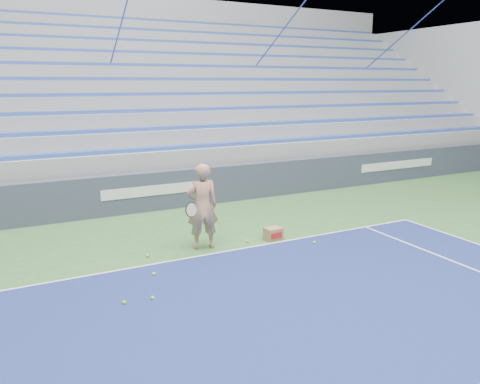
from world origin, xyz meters
TOP-DOWN VIEW (x-y plane):
  - sponsor_barrier at (0.00, 15.88)m, footprint 30.00×0.32m
  - bleachers at (0.00, 21.60)m, footprint 31.00×9.15m
  - tennis_player at (-0.08, 12.33)m, footprint 0.98×0.89m
  - ball_box at (1.57, 12.11)m, footprint 0.42×0.34m
  - tennis_ball_0 at (0.95, 12.22)m, footprint 0.07×0.07m
  - tennis_ball_1 at (-2.25, 10.44)m, footprint 0.07×0.07m
  - tennis_ball_2 at (-1.48, 11.36)m, footprint 0.07×0.07m
  - tennis_ball_3 at (-1.79, 10.39)m, footprint 0.07×0.07m
  - tennis_ball_4 at (-1.31, 12.34)m, footprint 0.07×0.07m
  - tennis_ball_5 at (2.25, 11.45)m, footprint 0.07×0.07m

SIDE VIEW (x-z plane):
  - tennis_ball_0 at x=0.95m, z-range 0.00..0.07m
  - tennis_ball_1 at x=-2.25m, z-range 0.00..0.07m
  - tennis_ball_2 at x=-1.48m, z-range 0.00..0.07m
  - tennis_ball_3 at x=-1.79m, z-range 0.00..0.07m
  - tennis_ball_4 at x=-1.31m, z-range 0.00..0.07m
  - tennis_ball_5 at x=2.25m, z-range 0.00..0.07m
  - ball_box at x=1.57m, z-range 0.00..0.29m
  - sponsor_barrier at x=0.00m, z-range 0.00..1.10m
  - tennis_player at x=-0.08m, z-range 0.00..1.88m
  - bleachers at x=0.00m, z-range -1.29..6.01m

